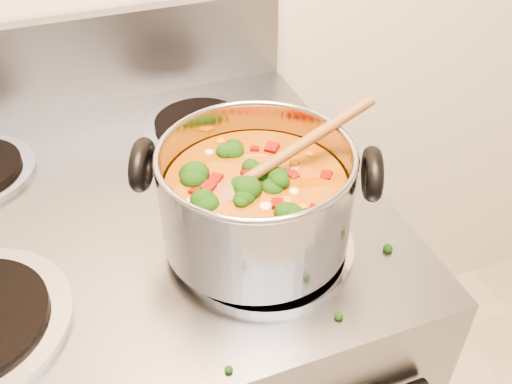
# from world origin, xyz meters

# --- Properties ---
(electric_range) EXTENTS (0.78, 0.70, 1.08)m
(electric_range) POSITION_xyz_m (-0.03, 1.16, 0.47)
(electric_range) COLOR gray
(electric_range) RESTS_ON ground
(stockpot) EXTENTS (0.30, 0.24, 0.15)m
(stockpot) POSITION_xyz_m (0.15, 1.02, 1.00)
(stockpot) COLOR #9D9DA4
(stockpot) RESTS_ON electric_range
(wooden_spoon) EXTENTS (0.25, 0.07, 0.09)m
(wooden_spoon) POSITION_xyz_m (0.16, 1.02, 1.04)
(wooden_spoon) COLOR brown
(wooden_spoon) RESTS_ON stockpot
(cooktop_crumbs) EXTENTS (0.17, 0.36, 0.01)m
(cooktop_crumbs) POSITION_xyz_m (0.04, 0.98, 0.92)
(cooktop_crumbs) COLOR black
(cooktop_crumbs) RESTS_ON electric_range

